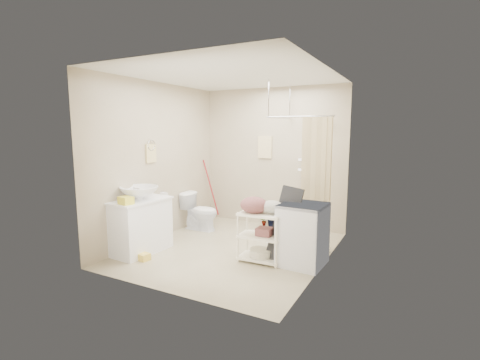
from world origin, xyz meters
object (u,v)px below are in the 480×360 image
object	(u,v)px
vanity	(141,226)
laundry_rack	(261,232)
toilet	(200,211)
washing_machine	(303,234)

from	to	relation	value
vanity	laundry_rack	distance (m)	1.82
toilet	laundry_rack	distance (m)	1.88
toilet	washing_machine	xyz separation A→B (m)	(2.18, -0.75, 0.08)
washing_machine	laundry_rack	xyz separation A→B (m)	(-0.55, -0.17, -0.01)
toilet	laundry_rack	bearing A→B (deg)	-120.40
toilet	washing_machine	size ratio (longest dim) A/B	0.81
laundry_rack	washing_machine	bearing A→B (deg)	15.32
vanity	toilet	bearing A→B (deg)	88.81
washing_machine	laundry_rack	size ratio (longest dim) A/B	1.01
toilet	laundry_rack	size ratio (longest dim) A/B	0.82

